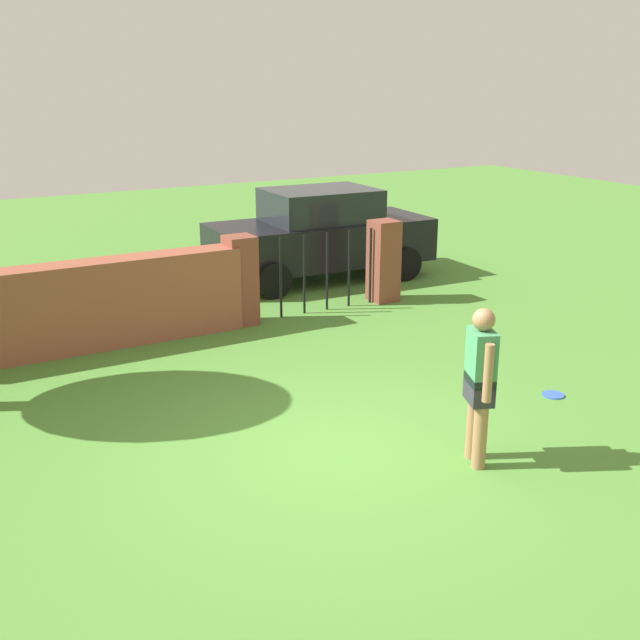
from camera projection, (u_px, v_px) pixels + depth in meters
The scene contains 6 objects.
ground_plane at pixel (332, 449), 8.14m from camera, with size 40.00×40.00×0.00m, color #4C8433.
brick_wall at pixel (79, 307), 10.92m from camera, with size 4.76×0.50×1.26m, color brown.
person at pixel (480, 379), 7.60m from camera, with size 0.34×0.50×1.62m.
fence_gate at pixel (316, 270), 12.71m from camera, with size 3.12×0.44×1.40m.
car at pixel (320, 234), 14.76m from camera, with size 4.27×2.07×1.72m.
frisbee_blue at pixel (553, 395), 9.51m from camera, with size 0.27×0.27×0.02m, color blue.
Camera 1 is at (-3.77, -6.33, 3.73)m, focal length 43.72 mm.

